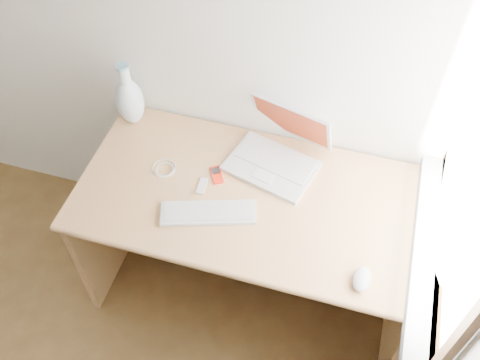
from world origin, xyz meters
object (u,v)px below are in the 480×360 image
(external_keyboard, at_px, (208,213))
(vase, at_px, (129,100))
(desk, at_px, (257,211))
(laptop, at_px, (275,151))

(external_keyboard, bearing_deg, vase, 122.85)
(vase, bearing_deg, desk, -15.67)
(desk, xyz_separation_m, laptop, (0.04, 0.13, 0.28))
(laptop, xyz_separation_m, external_keyboard, (-0.18, -0.35, -0.05))
(external_keyboard, distance_m, vase, 0.65)
(laptop, bearing_deg, vase, -169.28)
(laptop, height_order, external_keyboard, laptop)
(desk, relative_size, vase, 4.51)
(laptop, bearing_deg, desk, -90.32)
(laptop, relative_size, vase, 1.30)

